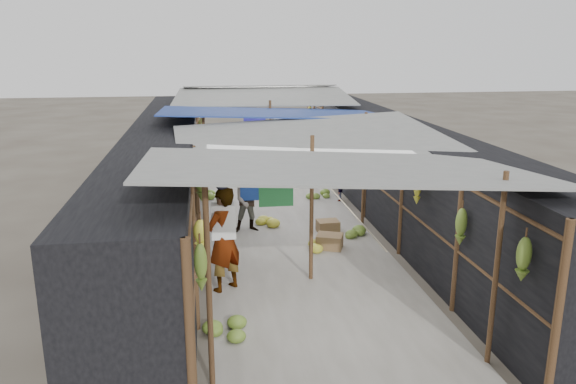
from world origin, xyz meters
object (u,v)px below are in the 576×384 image
black_basin (318,175)px  vendor_seated (339,187)px  crate_near (328,227)px  shopper_blue (249,200)px  vendor_elderly (224,240)px

black_basin → vendor_seated: 2.78m
crate_near → black_basin: 5.28m
crate_near → shopper_blue: bearing=165.5°
vendor_elderly → shopper_blue: vendor_elderly is taller
crate_near → vendor_seated: vendor_seated is taller
crate_near → vendor_elderly: (-2.38, -2.68, 0.77)m
crate_near → shopper_blue: size_ratio=0.33×
black_basin → vendor_elderly: vendor_elderly is taller
crate_near → vendor_elderly: vendor_elderly is taller
vendor_seated → vendor_elderly: bearing=-21.6°
crate_near → vendor_elderly: bearing=-134.8°
crate_near → shopper_blue: shopper_blue is taller
vendor_elderly → shopper_blue: 3.10m
crate_near → vendor_seated: (0.84, 2.45, 0.27)m
crate_near → black_basin: crate_near is taller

